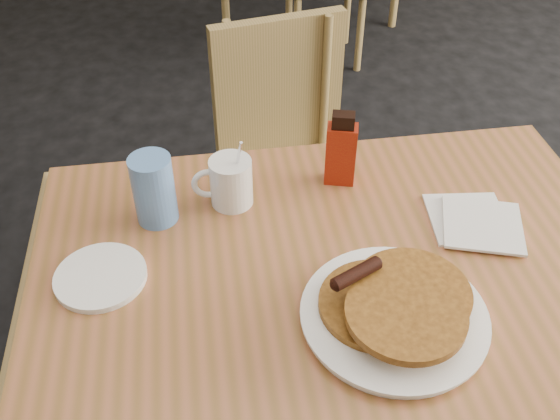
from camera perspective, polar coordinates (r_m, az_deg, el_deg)
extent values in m
cube|color=#A35E39|center=(1.16, 5.21, -5.36)|extent=(1.13, 0.78, 0.04)
cube|color=#9D7F4A|center=(1.17, 5.17, -5.87)|extent=(1.17, 0.82, 0.02)
cylinder|color=#9D7F4A|center=(1.75, 18.14, -5.46)|extent=(0.04, 0.04, 0.71)
cube|color=#9D7F4A|center=(1.83, 0.49, 2.05)|extent=(0.47, 0.47, 0.04)
cube|color=#9D7F4A|center=(1.84, -0.16, 11.10)|extent=(0.39, 0.13, 0.43)
cylinder|color=#9D7F4A|center=(1.85, -3.80, -6.61)|extent=(0.04, 0.04, 0.40)
cylinder|color=#9D7F4A|center=(2.11, 4.18, 0.43)|extent=(0.04, 0.04, 0.40)
cylinder|color=#9D7F4A|center=(3.18, 1.57, 15.56)|extent=(0.04, 0.04, 0.40)
cylinder|color=#9D7F4A|center=(3.52, 6.17, 17.92)|extent=(0.04, 0.04, 0.40)
cylinder|color=white|center=(1.06, 10.35, -9.58)|extent=(0.30, 0.30, 0.02)
cylinder|color=white|center=(1.05, 10.39, -9.34)|extent=(0.31, 0.31, 0.01)
cylinder|color=#9E6321|center=(1.05, 8.82, -8.51)|extent=(0.19, 0.19, 0.01)
cylinder|color=#9E6321|center=(1.06, 11.94, -7.40)|extent=(0.20, 0.20, 0.01)
cylinder|color=#9E6321|center=(1.00, 11.43, -9.24)|extent=(0.19, 0.19, 0.01)
cylinder|color=black|center=(1.02, 7.00, -5.79)|extent=(0.09, 0.06, 0.02)
cylinder|color=white|center=(1.23, -4.48, 2.57)|extent=(0.08, 0.08, 0.10)
torus|color=white|center=(1.23, -6.54, 2.41)|extent=(0.07, 0.01, 0.07)
cylinder|color=black|center=(1.21, -4.59, 4.14)|extent=(0.07, 0.07, 0.01)
cylinder|color=silver|center=(1.21, -4.00, 3.92)|extent=(0.03, 0.05, 0.15)
cube|color=maroon|center=(1.28, 5.57, 5.08)|extent=(0.07, 0.05, 0.13)
cube|color=black|center=(1.24, 5.82, 8.15)|extent=(0.05, 0.04, 0.03)
cube|color=white|center=(1.27, 16.78, -0.74)|extent=(0.16, 0.16, 0.01)
cube|color=white|center=(1.26, 18.03, -1.31)|extent=(0.18, 0.18, 0.01)
cylinder|color=#5787CD|center=(1.20, -11.47, 1.85)|extent=(0.10, 0.10, 0.14)
cylinder|color=white|center=(1.15, -16.09, -5.87)|extent=(0.19, 0.19, 0.01)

